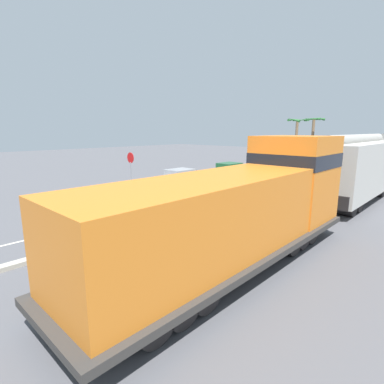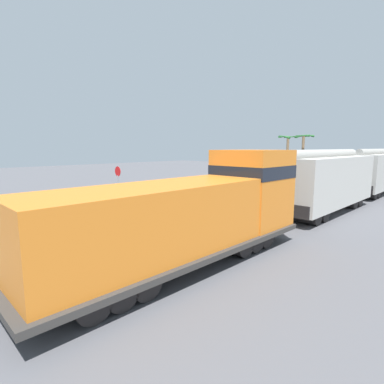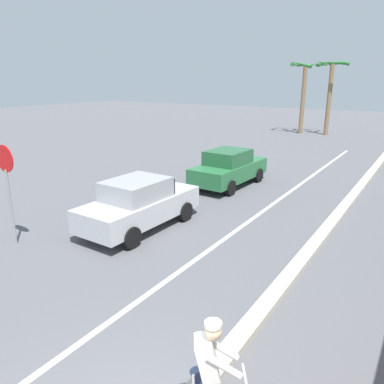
# 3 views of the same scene
# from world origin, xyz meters

# --- Properties ---
(ground_plane) EXTENTS (120.00, 120.00, 0.00)m
(ground_plane) POSITION_xyz_m (0.00, 0.00, 0.00)
(ground_plane) COLOR #56565B
(median_curb) EXTENTS (0.36, 36.00, 0.16)m
(median_curb) POSITION_xyz_m (0.00, 6.00, 0.08)
(median_curb) COLOR #B2AD9E
(median_curb) RESTS_ON ground
(lane_stripe) EXTENTS (0.14, 36.00, 0.01)m
(lane_stripe) POSITION_xyz_m (-2.40, 6.00, 0.00)
(lane_stripe) COLOR silver
(lane_stripe) RESTS_ON ground
(locomotive) EXTENTS (3.10, 11.61, 4.20)m
(locomotive) POSITION_xyz_m (5.14, -0.94, 1.80)
(locomotive) COLOR orange
(locomotive) RESTS_ON ground
(hopper_car_lead) EXTENTS (2.90, 10.60, 4.18)m
(hopper_car_lead) POSITION_xyz_m (5.14, 11.22, 2.08)
(hopper_car_lead) COLOR beige
(hopper_car_lead) RESTS_ON ground
(parked_car_silver) EXTENTS (1.90, 4.23, 1.62)m
(parked_car_silver) POSITION_xyz_m (-5.09, 6.10, 0.82)
(parked_car_silver) COLOR #B7BABF
(parked_car_silver) RESTS_ON ground
(parked_car_green) EXTENTS (1.96, 4.26, 1.62)m
(parked_car_green) POSITION_xyz_m (-5.05, 12.09, 0.82)
(parked_car_green) COLOR #286B3D
(parked_car_green) RESTS_ON ground
(cyclist) EXTENTS (1.46, 0.99, 1.71)m
(cyclist) POSITION_xyz_m (0.44, 1.05, 0.82)
(cyclist) COLOR black
(cyclist) RESTS_ON ground
(stop_sign) EXTENTS (0.76, 0.08, 2.88)m
(stop_sign) POSITION_xyz_m (-7.30, 3.22, 2.02)
(stop_sign) COLOR gray
(stop_sign) RESTS_ON ground
(palm_tree_near) EXTENTS (2.24, 2.34, 6.15)m
(palm_tree_near) POSITION_xyz_m (-7.71, 30.70, 4.32)
(palm_tree_near) COLOR #846647
(palm_tree_near) RESTS_ON ground
(palm_tree_far) EXTENTS (2.62, 2.75, 6.14)m
(palm_tree_far) POSITION_xyz_m (-5.54, 30.91, 4.53)
(palm_tree_far) COLOR #846647
(palm_tree_far) RESTS_ON ground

